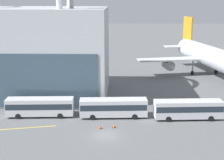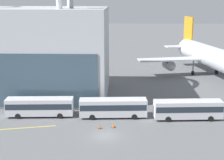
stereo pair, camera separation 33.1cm
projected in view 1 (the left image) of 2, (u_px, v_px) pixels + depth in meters
The scene contains 9 objects.
ground_plane at pixel (106, 136), 53.65m from camera, with size 440.00×440.00×0.00m, color slate.
airliner_at_gate_far at pixel (207, 55), 93.06m from camera, with size 37.85×36.44×15.06m.
shuttle_bus_0 at pixel (40, 106), 61.77m from camera, with size 12.14×3.47×3.39m.
shuttle_bus_1 at pixel (113, 107), 61.33m from camera, with size 12.15×3.53×3.39m.
shuttle_bus_2 at pixel (188, 108), 60.44m from camera, with size 12.16×3.60×3.39m.
floodlight_mast at pixel (72, 32), 67.10m from camera, with size 2.64×2.64×23.36m.
lane_stripe_0 at pixel (28, 128), 56.85m from camera, with size 9.29×0.25×0.01m, color yellow.
traffic_cone_0 at pixel (100, 127), 56.42m from camera, with size 0.50×0.50×0.73m.
traffic_cone_1 at pixel (114, 126), 56.97m from camera, with size 0.60×0.60×0.65m.
Camera 1 is at (2.47, -49.92, 21.38)m, focal length 55.00 mm.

